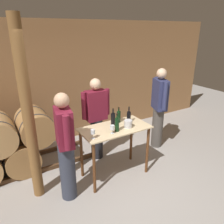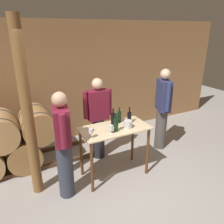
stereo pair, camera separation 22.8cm
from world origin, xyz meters
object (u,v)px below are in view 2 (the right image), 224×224
object	(u,v)px
ice_bucket	(128,124)
person_visitor_with_scarf	(98,117)
wine_bottle_left	(113,119)
person_visitor_bearded	(63,145)
wine_glass_near_right	(119,114)
wine_bottle_right	(129,117)
wine_glass_near_left	(91,131)
wine_bottle_far_left	(116,124)
person_host	(163,108)
wine_bottle_center	(119,117)
wine_glass_near_center	(111,128)
wooden_post	(28,114)

from	to	relation	value
ice_bucket	person_visitor_with_scarf	world-z (taller)	person_visitor_with_scarf
wine_bottle_left	person_visitor_bearded	world-z (taller)	person_visitor_bearded
wine_glass_near_right	wine_bottle_right	bearing A→B (deg)	-62.52
wine_glass_near_left	wine_glass_near_right	bearing A→B (deg)	30.41
wine_bottle_far_left	person_host	distance (m)	1.51
wine_bottle_center	wine_glass_near_left	distance (m)	0.75
wine_bottle_left	wine_glass_near_left	distance (m)	0.57
person_visitor_with_scarf	person_visitor_bearded	world-z (taller)	person_visitor_bearded
wine_bottle_left	wine_glass_near_center	size ratio (longest dim) A/B	2.21
wine_bottle_left	wine_bottle_right	xyz separation A→B (m)	(0.31, -0.02, -0.01)
wine_bottle_left	person_visitor_with_scarf	bearing A→B (deg)	92.46
wine_bottle_left	person_host	distance (m)	1.39
wine_glass_near_right	ice_bucket	xyz separation A→B (m)	(-0.03, -0.36, -0.05)
person_visitor_bearded	wine_glass_near_right	bearing A→B (deg)	18.20
wine_glass_near_center	wine_bottle_right	bearing A→B (deg)	25.81
wine_bottle_left	wine_bottle_far_left	bearing A→B (deg)	-105.33
person_host	wine_glass_near_right	bearing A→B (deg)	-172.20
wine_glass_near_left	person_host	size ratio (longest dim) A/B	0.09
person_host	person_visitor_with_scarf	xyz separation A→B (m)	(-1.37, 0.27, -0.06)
wine_bottle_far_left	ice_bucket	xyz separation A→B (m)	(0.24, 0.03, -0.06)
wine_glass_near_right	wine_glass_near_left	bearing A→B (deg)	-149.59
wine_bottle_far_left	person_visitor_with_scarf	world-z (taller)	person_visitor_with_scarf
wine_glass_near_center	wine_bottle_far_left	bearing A→B (deg)	15.82
wine_bottle_far_left	person_visitor_with_scarf	distance (m)	0.84
wine_glass_near_left	person_visitor_with_scarf	world-z (taller)	person_visitor_with_scarf
wine_bottle_left	wine_glass_near_left	xyz separation A→B (m)	(-0.51, -0.26, -0.01)
wooden_post	person_host	bearing A→B (deg)	4.80
wine_bottle_left	wine_bottle_right	distance (m)	0.31
person_visitor_with_scarf	person_visitor_bearded	xyz separation A→B (m)	(-0.91, -0.81, 0.03)
wine_glass_near_right	person_visitor_bearded	bearing A→B (deg)	-161.80
wine_bottle_center	wine_glass_near_left	size ratio (longest dim) A/B	1.83
wine_bottle_right	wine_glass_near_left	world-z (taller)	wine_bottle_right
wine_bottle_center	person_visitor_with_scarf	world-z (taller)	person_visitor_with_scarf
wine_bottle_center	person_host	size ratio (longest dim) A/B	0.16
ice_bucket	person_visitor_bearded	xyz separation A→B (m)	(-1.12, -0.01, -0.10)
wine_glass_near_left	wine_glass_near_center	world-z (taller)	wine_glass_near_left
wine_bottle_left	wine_bottle_right	world-z (taller)	wine_bottle_left
wine_bottle_right	person_visitor_bearded	xyz separation A→B (m)	(-1.25, -0.19, -0.14)
wine_glass_near_center	wine_glass_near_right	distance (m)	0.57
wine_bottle_left	wine_glass_near_center	bearing A→B (deg)	-123.43
wine_bottle_left	person_visitor_with_scarf	xyz separation A→B (m)	(-0.03, 0.59, -0.18)
person_visitor_with_scarf	wine_bottle_left	bearing A→B (deg)	-87.54
wine_bottle_right	person_visitor_with_scarf	xyz separation A→B (m)	(-0.34, 0.62, -0.17)
wine_glass_near_center	person_visitor_with_scarf	xyz separation A→B (m)	(0.14, 0.85, -0.16)
wooden_post	wine_bottle_far_left	distance (m)	1.35
wine_bottle_center	ice_bucket	size ratio (longest dim) A/B	2.02
wine_bottle_center	wine_glass_near_right	world-z (taller)	wine_bottle_center
wine_bottle_center	wine_bottle_far_left	bearing A→B (deg)	-126.71
wooden_post	person_visitor_with_scarf	distance (m)	1.48
wine_glass_near_left	person_visitor_with_scarf	xyz separation A→B (m)	(0.49, 0.86, -0.17)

